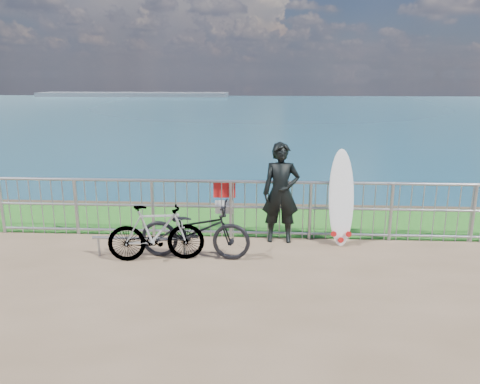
# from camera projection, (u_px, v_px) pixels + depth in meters

# --- Properties ---
(grass_strip) EXTENTS (120.00, 120.00, 0.00)m
(grass_strip) POSITION_uv_depth(u_px,v_px,m) (258.00, 220.00, 10.05)
(grass_strip) COLOR #1F671C
(grass_strip) RESTS_ON ground
(seascape) EXTENTS (260.00, 260.00, 5.00)m
(seascape) POSITION_uv_depth(u_px,v_px,m) (135.00, 96.00, 153.70)
(seascape) COLOR brown
(seascape) RESTS_ON ground
(railing) EXTENTS (10.06, 0.10, 1.13)m
(railing) POSITION_uv_depth(u_px,v_px,m) (258.00, 209.00, 8.85)
(railing) COLOR #989BA0
(railing) RESTS_ON ground
(surfer) EXTENTS (0.68, 0.45, 1.86)m
(surfer) POSITION_uv_depth(u_px,v_px,m) (281.00, 193.00, 8.59)
(surfer) COLOR black
(surfer) RESTS_ON ground
(surfboard) EXTENTS (0.48, 0.43, 1.76)m
(surfboard) POSITION_uv_depth(u_px,v_px,m) (341.00, 201.00, 8.49)
(surfboard) COLOR white
(surfboard) RESTS_ON ground
(bicycle_near) EXTENTS (1.91, 0.76, 0.99)m
(bicycle_near) POSITION_uv_depth(u_px,v_px,m) (195.00, 230.00, 7.89)
(bicycle_near) COLOR black
(bicycle_near) RESTS_ON ground
(bicycle_far) EXTENTS (1.65, 0.69, 0.96)m
(bicycle_far) POSITION_uv_depth(u_px,v_px,m) (156.00, 233.00, 7.79)
(bicycle_far) COLOR black
(bicycle_far) RESTS_ON ground
(bike_rack) EXTENTS (1.69, 0.05, 0.35)m
(bike_rack) POSITION_uv_depth(u_px,v_px,m) (141.00, 241.00, 7.98)
(bike_rack) COLOR #989BA0
(bike_rack) RESTS_ON ground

